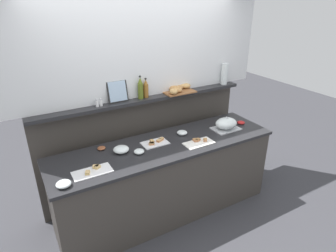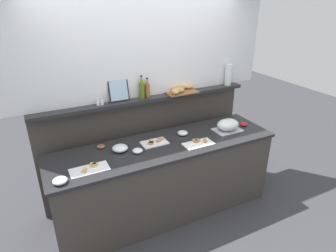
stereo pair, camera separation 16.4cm
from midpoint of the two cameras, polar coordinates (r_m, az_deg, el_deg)
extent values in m
plane|color=#38383D|center=(4.27, -3.08, -11.36)|extent=(12.00, 12.00, 0.00)
cube|color=#3D3833|center=(3.56, 0.73, -10.52)|extent=(2.59, 0.70, 0.90)
cube|color=#232326|center=(3.31, 0.77, -3.85)|extent=(2.63, 0.74, 0.03)
cube|color=#3D3833|center=(3.88, -2.99, -3.86)|extent=(2.72, 0.08, 1.31)
cube|color=#232326|center=(3.56, -2.90, 5.41)|extent=(2.72, 0.22, 0.04)
cube|color=silver|center=(3.47, -3.62, 15.84)|extent=(3.32, 0.08, 1.25)
cube|color=silver|center=(3.32, -1.25, -3.33)|extent=(0.30, 0.19, 0.01)
cube|color=tan|center=(3.33, -1.81, -3.06)|extent=(0.05, 0.06, 0.01)
cube|color=#B24738|center=(3.33, -1.81, -2.94)|extent=(0.05, 0.06, 0.01)
cube|color=tan|center=(3.32, -1.81, -2.82)|extent=(0.05, 0.06, 0.01)
cube|color=tan|center=(3.28, -1.98, -3.54)|extent=(0.07, 0.05, 0.01)
cube|color=#B24738|center=(3.28, -1.99, -3.42)|extent=(0.07, 0.05, 0.01)
cube|color=tan|center=(3.27, -1.99, -3.29)|extent=(0.07, 0.05, 0.01)
cube|color=tan|center=(3.37, 0.00, -2.69)|extent=(0.07, 0.06, 0.01)
cube|color=#B24738|center=(3.37, 0.00, -2.57)|extent=(0.07, 0.06, 0.01)
cube|color=tan|center=(3.37, 0.00, -2.45)|extent=(0.07, 0.06, 0.01)
cube|color=tan|center=(3.34, -0.42, -2.96)|extent=(0.07, 0.06, 0.01)
cube|color=#B24738|center=(3.34, -0.42, -2.84)|extent=(0.07, 0.06, 0.01)
cube|color=tan|center=(3.33, -0.42, -2.72)|extent=(0.07, 0.06, 0.01)
cube|color=tan|center=(3.28, -1.86, -3.50)|extent=(0.07, 0.06, 0.01)
cube|color=#B24738|center=(3.28, -1.87, -3.38)|extent=(0.07, 0.06, 0.01)
cube|color=tan|center=(3.28, -1.87, -3.26)|extent=(0.07, 0.06, 0.01)
cube|color=white|center=(3.33, 7.38, -3.51)|extent=(0.35, 0.18, 0.01)
cube|color=#AD7A47|center=(3.37, 8.64, -2.99)|extent=(0.06, 0.07, 0.01)
cube|color=#D1664C|center=(3.37, 8.65, -2.87)|extent=(0.06, 0.07, 0.01)
cube|color=#AD7A47|center=(3.37, 8.66, -2.75)|extent=(0.06, 0.07, 0.01)
cube|color=#AD7A47|center=(3.35, 6.69, -3.03)|extent=(0.04, 0.06, 0.01)
cube|color=#D1664C|center=(3.35, 6.69, -2.91)|extent=(0.04, 0.06, 0.01)
cube|color=#AD7A47|center=(3.35, 6.70, -2.79)|extent=(0.04, 0.06, 0.01)
cube|color=#AD7A47|center=(3.36, 7.20, -2.99)|extent=(0.07, 0.06, 0.01)
cube|color=#D1664C|center=(3.36, 7.21, -2.87)|extent=(0.07, 0.06, 0.01)
cube|color=#AD7A47|center=(3.35, 7.22, -2.75)|extent=(0.07, 0.06, 0.01)
cube|color=white|center=(2.92, -13.57, -8.33)|extent=(0.37, 0.18, 0.01)
cube|color=tan|center=(2.96, -12.58, -7.57)|extent=(0.07, 0.06, 0.01)
cube|color=#E5C666|center=(2.95, -12.60, -7.44)|extent=(0.07, 0.06, 0.01)
cube|color=tan|center=(2.95, -12.61, -7.31)|extent=(0.07, 0.06, 0.01)
cube|color=tan|center=(2.97, -12.88, -7.48)|extent=(0.07, 0.06, 0.01)
cube|color=#E5C666|center=(2.96, -12.89, -7.35)|extent=(0.07, 0.06, 0.01)
cube|color=tan|center=(2.96, -12.90, -7.22)|extent=(0.07, 0.06, 0.01)
cube|color=tan|center=(2.90, -14.42, -8.51)|extent=(0.06, 0.07, 0.01)
cube|color=#E5C666|center=(2.89, -14.44, -8.38)|extent=(0.06, 0.07, 0.01)
cube|color=tan|center=(2.89, -14.46, -8.25)|extent=(0.06, 0.07, 0.01)
cube|color=#B7BABF|center=(3.72, 12.78, -0.79)|extent=(0.34, 0.24, 0.01)
ellipsoid|color=silver|center=(3.69, 12.89, 0.26)|extent=(0.29, 0.23, 0.14)
sphere|color=#B7BABF|center=(3.66, 13.00, 1.38)|extent=(0.02, 0.02, 0.02)
ellipsoid|color=silver|center=(3.18, -7.92, -4.32)|extent=(0.17, 0.17, 0.07)
ellipsoid|color=#E5CC66|center=(3.19, -7.90, -4.51)|extent=(0.13, 0.13, 0.04)
ellipsoid|color=silver|center=(2.80, -18.80, -10.10)|extent=(0.13, 0.13, 0.05)
ellipsoid|color=#E5CC66|center=(2.80, -18.77, -10.26)|extent=(0.10, 0.10, 0.03)
ellipsoid|color=silver|center=(3.52, 4.22, -1.38)|extent=(0.12, 0.12, 0.05)
ellipsoid|color=white|center=(3.52, 4.22, -1.51)|extent=(0.10, 0.10, 0.03)
ellipsoid|color=silver|center=(3.14, -4.48, -4.85)|extent=(0.11, 0.11, 0.04)
ellipsoid|color=#599959|center=(3.14, -4.48, -4.98)|extent=(0.09, 0.09, 0.03)
ellipsoid|color=red|center=(3.91, 15.76, 0.35)|extent=(0.10, 0.10, 0.04)
ellipsoid|color=brown|center=(3.29, -11.59, -3.94)|extent=(0.09, 0.09, 0.03)
cylinder|color=#56661E|center=(3.49, -3.79, 6.93)|extent=(0.06, 0.06, 0.19)
cone|color=#56661E|center=(3.45, -3.85, 8.99)|extent=(0.05, 0.05, 0.07)
cylinder|color=black|center=(3.44, -3.87, 9.70)|extent=(0.03, 0.03, 0.02)
cylinder|color=#8E5B23|center=(3.53, -2.71, 6.93)|extent=(0.06, 0.06, 0.16)
cone|color=#8E5B23|center=(3.50, -2.75, 8.65)|extent=(0.05, 0.05, 0.06)
cylinder|color=black|center=(3.49, -2.76, 9.26)|extent=(0.02, 0.02, 0.02)
cylinder|color=white|center=(3.34, -12.18, 4.57)|extent=(0.03, 0.03, 0.08)
cylinder|color=#B7BABF|center=(3.32, -12.25, 5.28)|extent=(0.03, 0.03, 0.01)
cylinder|color=white|center=(3.35, -11.45, 4.70)|extent=(0.03, 0.03, 0.08)
cylinder|color=#B7BABF|center=(3.33, -11.52, 5.41)|extent=(0.03, 0.03, 0.01)
cube|color=brown|center=(3.73, 3.78, 6.70)|extent=(0.40, 0.26, 0.02)
ellipsoid|color=#B7844C|center=(3.66, 3.53, 6.98)|extent=(0.14, 0.11, 0.06)
ellipsoid|color=tan|center=(3.83, 5.29, 7.75)|extent=(0.14, 0.12, 0.07)
ellipsoid|color=#AD7A47|center=(3.76, 3.95, 7.44)|extent=(0.16, 0.15, 0.06)
ellipsoid|color=tan|center=(3.72, 2.80, 7.26)|extent=(0.12, 0.14, 0.06)
ellipsoid|color=tan|center=(3.82, 4.43, 7.75)|extent=(0.15, 0.14, 0.06)
ellipsoid|color=#AD7A47|center=(3.72, 2.81, 7.30)|extent=(0.13, 0.10, 0.06)
ellipsoid|color=#B7844C|center=(3.72, 3.10, 7.35)|extent=(0.18, 0.15, 0.07)
ellipsoid|color=tan|center=(3.59, 2.72, 6.74)|extent=(0.12, 0.12, 0.07)
cube|color=black|center=(3.41, -8.27, 6.89)|extent=(0.24, 0.07, 0.25)
cube|color=#99B2CC|center=(3.40, -8.23, 6.89)|extent=(0.21, 0.05, 0.22)
cylinder|color=silver|center=(4.10, 12.87, 9.77)|extent=(0.09, 0.09, 0.29)
camera|label=1|loc=(0.08, -88.59, 0.64)|focal=31.14mm
camera|label=2|loc=(0.08, 91.41, -0.64)|focal=31.14mm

